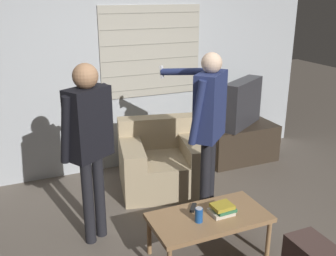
% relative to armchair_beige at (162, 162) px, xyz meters
% --- Properties ---
extents(ground_plane, '(16.00, 16.00, 0.00)m').
position_rel_armchair_beige_xyz_m(ground_plane, '(-0.21, -1.27, -0.30)').
color(ground_plane, '#665B51').
extents(wall_back, '(5.20, 0.08, 2.55)m').
position_rel_armchair_beige_xyz_m(wall_back, '(-0.20, 0.76, 0.98)').
color(wall_back, '#ADB2B7').
rests_on(wall_back, ground_plane).
extents(armchair_beige, '(1.10, 1.01, 0.77)m').
position_rel_armchair_beige_xyz_m(armchair_beige, '(0.00, 0.00, 0.00)').
color(armchair_beige, tan).
rests_on(armchair_beige, ground_plane).
extents(coffee_table, '(1.01, 0.52, 0.39)m').
position_rel_armchair_beige_xyz_m(coffee_table, '(-0.13, -1.36, 0.05)').
color(coffee_table, '#9E754C').
rests_on(coffee_table, ground_plane).
extents(tv_stand, '(0.95, 0.51, 0.50)m').
position_rel_armchair_beige_xyz_m(tv_stand, '(1.27, 0.29, -0.06)').
color(tv_stand, '#33281E').
rests_on(tv_stand, ground_plane).
extents(tv, '(0.77, 0.59, 0.61)m').
position_rel_armchair_beige_xyz_m(tv, '(1.26, 0.29, 0.50)').
color(tv, '#2D2D33').
rests_on(tv, tv_stand).
extents(person_left_standing, '(0.50, 0.76, 1.64)m').
position_rel_armchair_beige_xyz_m(person_left_standing, '(-0.97, -0.72, 0.73)').
color(person_left_standing, black).
rests_on(person_left_standing, ground_plane).
extents(person_right_standing, '(0.50, 0.84, 1.67)m').
position_rel_armchair_beige_xyz_m(person_right_standing, '(0.16, -0.77, 0.76)').
color(person_right_standing, black).
rests_on(person_right_standing, ground_plane).
extents(book_stack, '(0.20, 0.17, 0.09)m').
position_rel_armchair_beige_xyz_m(book_stack, '(-0.01, -1.38, 0.13)').
color(book_stack, beige).
rests_on(book_stack, coffee_table).
extents(soda_can, '(0.07, 0.07, 0.13)m').
position_rel_armchair_beige_xyz_m(soda_can, '(-0.25, -1.41, 0.15)').
color(soda_can, '#194C9E').
rests_on(soda_can, coffee_table).
extents(spare_remote, '(0.11, 0.13, 0.02)m').
position_rel_armchair_beige_xyz_m(spare_remote, '(-0.20, -1.21, 0.10)').
color(spare_remote, black).
rests_on(spare_remote, coffee_table).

